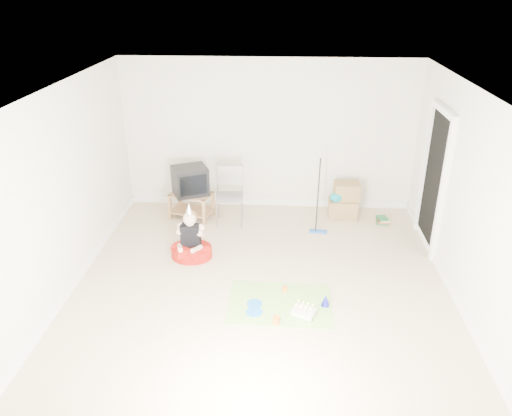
# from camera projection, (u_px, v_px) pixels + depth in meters

# --- Properties ---
(ground) EXTENTS (5.00, 5.00, 0.00)m
(ground) POSITION_uv_depth(u_px,v_px,m) (262.00, 280.00, 6.80)
(ground) COLOR beige
(ground) RESTS_ON ground
(doorway_recess) EXTENTS (0.02, 0.90, 2.05)m
(doorway_recess) POSITION_uv_depth(u_px,v_px,m) (434.00, 182.00, 7.32)
(doorway_recess) COLOR black
(doorway_recess) RESTS_ON ground
(tv_stand) EXTENTS (0.79, 0.60, 0.43)m
(tv_stand) POSITION_uv_depth(u_px,v_px,m) (191.00, 203.00, 8.49)
(tv_stand) COLOR #A07148
(tv_stand) RESTS_ON ground
(crt_tv) EXTENTS (0.69, 0.64, 0.47)m
(crt_tv) POSITION_uv_depth(u_px,v_px,m) (190.00, 181.00, 8.32)
(crt_tv) COLOR black
(crt_tv) RESTS_ON tv_stand
(folding_chair) EXTENTS (0.46, 0.44, 0.99)m
(folding_chair) POSITION_uv_depth(u_px,v_px,m) (229.00, 197.00, 8.19)
(folding_chair) COLOR gray
(folding_chair) RESTS_ON ground
(cardboard_boxes) EXTENTS (0.51, 0.39, 0.61)m
(cardboard_boxes) POSITION_uv_depth(u_px,v_px,m) (344.00, 201.00, 8.50)
(cardboard_boxes) COLOR #9A794A
(cardboard_boxes) RESTS_ON ground
(floor_mop) EXTENTS (0.30, 0.39, 1.15)m
(floor_mop) POSITION_uv_depth(u_px,v_px,m) (319.00, 218.00, 7.97)
(floor_mop) COLOR blue
(floor_mop) RESTS_ON ground
(book_pile) EXTENTS (0.21, 0.26, 0.10)m
(book_pile) POSITION_uv_depth(u_px,v_px,m) (383.00, 220.00, 8.39)
(book_pile) COLOR #226838
(book_pile) RESTS_ON ground
(seated_woman) EXTENTS (0.65, 0.65, 0.86)m
(seated_woman) POSITION_uv_depth(u_px,v_px,m) (191.00, 245.00, 7.30)
(seated_woman) COLOR #B41910
(seated_woman) RESTS_ON ground
(party_mat) EXTENTS (1.32, 0.97, 0.01)m
(party_mat) POSITION_uv_depth(u_px,v_px,m) (280.00, 303.00, 6.32)
(party_mat) COLOR #FC359A
(party_mat) RESTS_ON ground
(birthday_cake) EXTENTS (0.33, 0.30, 0.14)m
(birthday_cake) POSITION_uv_depth(u_px,v_px,m) (304.00, 313.00, 6.08)
(birthday_cake) COLOR silver
(birthday_cake) RESTS_ON party_mat
(blue_plate_near) EXTENTS (0.21, 0.21, 0.01)m
(blue_plate_near) POSITION_uv_depth(u_px,v_px,m) (254.00, 304.00, 6.30)
(blue_plate_near) COLOR blue
(blue_plate_near) RESTS_ON party_mat
(blue_plate_far) EXTENTS (0.24, 0.24, 0.01)m
(blue_plate_far) POSITION_uv_depth(u_px,v_px,m) (254.00, 312.00, 6.14)
(blue_plate_far) COLOR blue
(blue_plate_far) RESTS_ON party_mat
(orange_cup_near) EXTENTS (0.08, 0.08, 0.07)m
(orange_cup_near) POSITION_uv_depth(u_px,v_px,m) (285.00, 289.00, 6.54)
(orange_cup_near) COLOR orange
(orange_cup_near) RESTS_ON party_mat
(orange_cup_far) EXTENTS (0.11, 0.11, 0.09)m
(orange_cup_far) POSITION_uv_depth(u_px,v_px,m) (276.00, 320.00, 5.93)
(orange_cup_far) COLOR orange
(orange_cup_far) RESTS_ON party_mat
(blue_party_hat) EXTENTS (0.13, 0.13, 0.16)m
(blue_party_hat) POSITION_uv_depth(u_px,v_px,m) (326.00, 300.00, 6.24)
(blue_party_hat) COLOR #1920B5
(blue_party_hat) RESTS_ON party_mat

